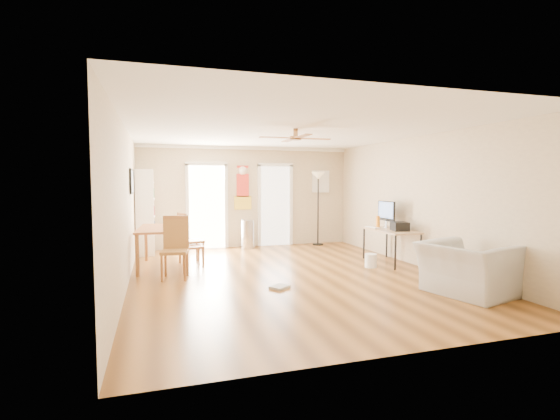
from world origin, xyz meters
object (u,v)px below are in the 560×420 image
object	(u,v)px
dining_table	(164,247)
dining_chair_right_a	(191,238)
dining_chair_right_b	(193,244)
torchiere_lamp	(318,209)
trash_can	(247,234)
computer_desk	(391,246)
wastebasket_a	(371,261)
bookshelf	(145,212)
armchair	(467,269)
printer	(400,226)
dining_chair_near	(175,248)

from	to	relation	value
dining_table	dining_chair_right_a	xyz separation A→B (m)	(0.55, 0.20, 0.13)
dining_chair_right_b	torchiere_lamp	size ratio (longest dim) A/B	0.47
dining_chair_right_a	trash_can	bearing A→B (deg)	-60.18
computer_desk	wastebasket_a	world-z (taller)	computer_desk
bookshelf	wastebasket_a	size ratio (longest dim) A/B	7.34
computer_desk	armchair	distance (m)	2.42
bookshelf	dining_chair_right_a	size ratio (longest dim) A/B	1.88
printer	trash_can	bearing A→B (deg)	144.27
bookshelf	computer_desk	distance (m)	5.62
dining_chair_right_b	torchiere_lamp	xyz separation A→B (m)	(3.46, 1.89, 0.52)
wastebasket_a	armchair	size ratio (longest dim) A/B	0.22
dining_chair_right_a	printer	xyz separation A→B (m)	(4.05, -1.37, 0.26)
dining_table	dining_chair_right_b	distance (m)	0.57
bookshelf	dining_chair_right_b	bearing A→B (deg)	-50.14
computer_desk	wastebasket_a	size ratio (longest dim) A/B	4.86
printer	wastebasket_a	distance (m)	0.95
armchair	dining_chair_right_b	bearing A→B (deg)	34.90
dining_chair_right_b	computer_desk	size ratio (longest dim) A/B	0.69
bookshelf	armchair	xyz separation A→B (m)	(4.68, -5.08, -0.60)
printer	dining_chair_near	bearing A→B (deg)	-168.11
bookshelf	dining_table	world-z (taller)	bookshelf
bookshelf	dining_table	distance (m)	1.83
computer_desk	wastebasket_a	bearing A→B (deg)	-157.11
torchiere_lamp	computer_desk	size ratio (longest dim) A/B	1.49
trash_can	wastebasket_a	size ratio (longest dim) A/B	2.69
printer	wastebasket_a	bearing A→B (deg)	-161.96
bookshelf	dining_table	size ratio (longest dim) A/B	1.25
dining_table	wastebasket_a	world-z (taller)	dining_table
dining_chair_near	computer_desk	world-z (taller)	dining_chair_near
trash_can	printer	distance (m)	3.87
dining_table	dining_chair_near	distance (m)	1.10
dining_chair_near	trash_can	size ratio (longest dim) A/B	1.50
dining_chair_right_a	trash_can	distance (m)	2.16
trash_can	wastebasket_a	xyz separation A→B (m)	(1.84, -2.96, -0.23)
dining_chair_right_a	armchair	world-z (taller)	dining_chair_right_a
armchair	bookshelf	bearing A→B (deg)	28.42
dining_table	trash_can	world-z (taller)	dining_table
dining_chair_near	trash_can	distance (m)	3.39
dining_chair_near	wastebasket_a	distance (m)	3.78
torchiere_lamp	bookshelf	bearing A→B (deg)	-179.24
dining_chair_near	wastebasket_a	bearing A→B (deg)	8.10
armchair	torchiere_lamp	bearing A→B (deg)	-11.08
wastebasket_a	torchiere_lamp	bearing A→B (deg)	88.11
torchiere_lamp	printer	world-z (taller)	torchiere_lamp
dining_chair_right_a	dining_chair_right_b	distance (m)	0.35
dining_chair_right_b	printer	distance (m)	4.19
dining_chair_right_a	armchair	distance (m)	5.19
dining_chair_right_b	trash_can	distance (m)	2.41
dining_table	dining_chair_near	bearing A→B (deg)	-81.55
dining_chair_right_b	wastebasket_a	size ratio (longest dim) A/B	3.36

